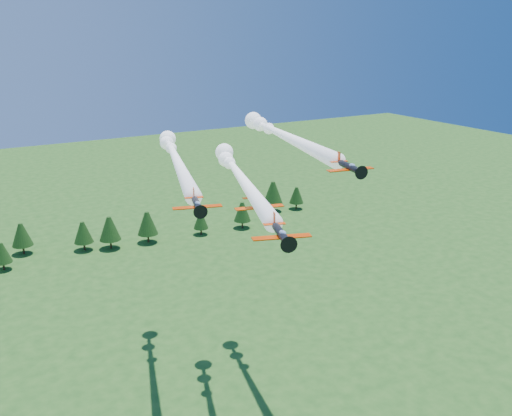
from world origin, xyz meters
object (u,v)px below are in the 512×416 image
plane_left (175,157)px  plane_lead (239,175)px  plane_slot (259,205)px  plane_right (281,134)px

plane_left → plane_lead: bearing=-54.4°
plane_lead → plane_slot: (-3.04, -12.04, -1.76)m
plane_lead → plane_left: size_ratio=0.94×
plane_left → plane_right: 21.02m
plane_left → plane_slot: 28.33m
plane_right → plane_slot: plane_right is taller
plane_lead → plane_right: (12.47, 6.04, 5.23)m
plane_left → plane_slot: plane_left is taller
plane_lead → plane_right: plane_right is taller
plane_left → plane_right: (17.95, -10.02, 4.37)m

